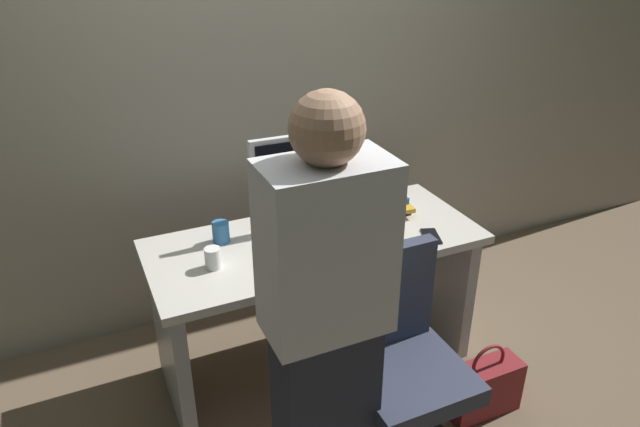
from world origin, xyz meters
The scene contains 13 objects.
ground_plane centered at (0.00, 0.00, 0.00)m, with size 9.00×9.00×0.00m, color brown.
wall_back centered at (0.00, 0.73, 1.50)m, with size 6.40×0.10×3.00m, color #9E9384.
desk centered at (0.00, 0.00, 0.51)m, with size 1.54×0.65×0.73m.
office_chair centered at (0.08, -0.66, 0.43)m, with size 0.52×0.52×0.94m.
person_at_desk centered at (-0.30, -0.75, 0.84)m, with size 0.40×0.24×1.64m.
monitor centered at (0.02, 0.15, 0.99)m, with size 0.54×0.15×0.46m.
keyboard centered at (-0.03, -0.11, 0.74)m, with size 0.43×0.13×0.02m, color white.
mouse centered at (0.29, -0.08, 0.75)m, with size 0.06×0.10×0.03m, color black.
cup_near_keyboard centered at (-0.49, -0.05, 0.78)m, with size 0.07×0.07×0.09m, color white.
cup_by_monitor centered at (-0.40, 0.15, 0.78)m, with size 0.08×0.08×0.10m, color #3372B2.
book_stack centered at (0.43, 0.07, 0.77)m, with size 0.22×0.19×0.09m.
cell_phone centered at (0.49, -0.21, 0.73)m, with size 0.07×0.14×0.01m, color black.
handbag centered at (0.56, -0.62, 0.14)m, with size 0.34×0.14×0.38m.
Camera 1 is at (-0.96, -2.16, 2.05)m, focal length 33.07 mm.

